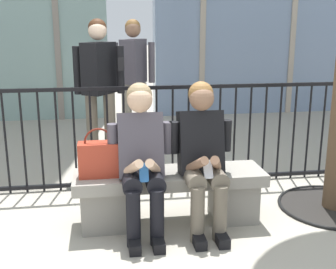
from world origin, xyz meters
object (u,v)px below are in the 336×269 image
at_px(seated_person_companion, 203,152).
at_px(bystander_further_back, 134,75).
at_px(stone_bench, 170,192).
at_px(bystander_at_railing, 100,84).
at_px(handbag_on_bench, 99,159).
at_px(seated_person_with_phone, 141,155).

distance_m(seated_person_companion, bystander_further_back, 2.45).
xyz_separation_m(stone_bench, seated_person_companion, (0.25, -0.13, 0.38)).
distance_m(seated_person_companion, bystander_at_railing, 1.81).
bearing_deg(bystander_at_railing, seated_person_companion, -62.78).
height_order(seated_person_companion, bystander_at_railing, bystander_at_railing).
distance_m(stone_bench, bystander_at_railing, 1.72).
bearing_deg(handbag_on_bench, seated_person_companion, -8.16).
bearing_deg(seated_person_with_phone, handbag_on_bench, 160.34).
height_order(stone_bench, seated_person_with_phone, seated_person_with_phone).
bearing_deg(seated_person_with_phone, seated_person_companion, 0.00).
bearing_deg(stone_bench, bystander_at_railing, 111.26).
height_order(stone_bench, handbag_on_bench, handbag_on_bench).
relative_size(handbag_on_bench, bystander_at_railing, 0.24).
xyz_separation_m(bystander_at_railing, bystander_further_back, (0.44, 0.82, -0.00)).
bearing_deg(seated_person_with_phone, bystander_further_back, 87.02).
xyz_separation_m(seated_person_with_phone, bystander_at_railing, (-0.32, 1.58, 0.35)).
relative_size(seated_person_companion, bystander_at_railing, 0.71).
relative_size(stone_bench, seated_person_with_phone, 1.32).
distance_m(seated_person_companion, handbag_on_bench, 0.84).
distance_m(handbag_on_bench, bystander_at_railing, 1.51).
bearing_deg(seated_person_with_phone, bystander_at_railing, 101.32).
xyz_separation_m(stone_bench, seated_person_with_phone, (-0.25, -0.13, 0.38)).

